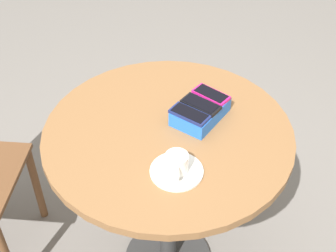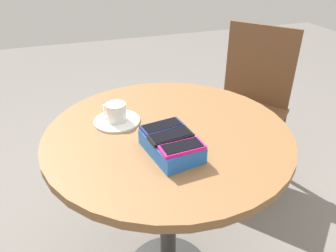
# 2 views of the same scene
# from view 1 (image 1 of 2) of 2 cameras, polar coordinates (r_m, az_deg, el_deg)

# --- Properties ---
(round_table) EXTENTS (0.87, 0.87, 0.78)m
(round_table) POSITION_cam_1_polar(r_m,az_deg,el_deg) (1.71, -0.00, -4.03)
(round_table) COLOR #2D2D2D
(round_table) RESTS_ON ground_plane
(phone_box) EXTENTS (0.22, 0.17, 0.05)m
(phone_box) POSITION_cam_1_polar(r_m,az_deg,el_deg) (1.65, 3.95, 1.76)
(phone_box) COLOR blue
(phone_box) RESTS_ON round_table
(phone_magenta) EXTENTS (0.07, 0.14, 0.01)m
(phone_magenta) POSITION_cam_1_polar(r_m,az_deg,el_deg) (1.67, 5.27, 3.83)
(phone_magenta) COLOR #D11975
(phone_magenta) RESTS_ON phone_box
(phone_black) EXTENTS (0.08, 0.14, 0.01)m
(phone_black) POSITION_cam_1_polar(r_m,az_deg,el_deg) (1.63, 4.01, 2.63)
(phone_black) COLOR black
(phone_black) RESTS_ON phone_box
(phone_navy) EXTENTS (0.08, 0.14, 0.01)m
(phone_navy) POSITION_cam_1_polar(r_m,az_deg,el_deg) (1.58, 2.64, 1.46)
(phone_navy) COLOR navy
(phone_navy) RESTS_ON phone_box
(saucer) EXTENTS (0.17, 0.17, 0.01)m
(saucer) POSITION_cam_1_polar(r_m,az_deg,el_deg) (1.47, 1.05, -5.54)
(saucer) COLOR silver
(saucer) RESTS_ON round_table
(coffee_cup) EXTENTS (0.08, 0.09, 0.07)m
(coffee_cup) POSITION_cam_1_polar(r_m,az_deg,el_deg) (1.44, 1.07, -4.57)
(coffee_cup) COLOR silver
(coffee_cup) RESTS_ON saucer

